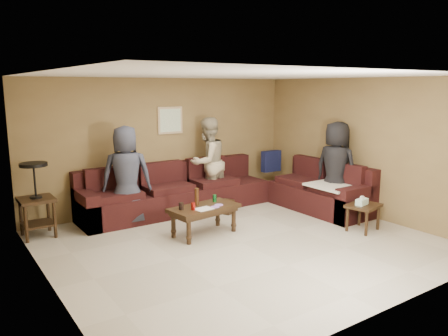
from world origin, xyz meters
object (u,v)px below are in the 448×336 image
Objects in this scene: waste_bin at (227,207)px; person_right at (336,168)px; side_table_right at (363,208)px; sectional_sofa at (229,194)px; person_middle at (208,162)px; end_table_left at (36,198)px; person_left at (127,175)px; coffee_table at (204,211)px.

waste_bin is 0.15× the size of person_right.
person_right is at bearing 66.98° from side_table_right.
sectional_sofa is at bearing 118.35° from side_table_right.
sectional_sofa is 0.25m from waste_bin.
sectional_sofa is 2.65× the size of person_middle.
end_table_left is (-3.31, 0.52, 0.29)m from sectional_sofa.
person_left is 0.97× the size of person_middle.
person_right reaches higher than coffee_table.
sectional_sofa reaches higher than coffee_table.
coffee_table is 2.73m from person_right.
coffee_table is at bearing -141.95° from waste_bin.
person_left is 3.79m from person_right.
coffee_table is 1.80m from person_middle.
person_left is at bearing 123.45° from coffee_table.
person_middle is at bearing 101.44° from sectional_sofa.
coffee_table is at bearing -141.54° from sectional_sofa.
person_right is at bearing -19.34° from end_table_left.
sectional_sofa is 3.97× the size of coffee_table.
person_right is (1.70, -1.76, -0.02)m from person_middle.
end_table_left is 3.29m from waste_bin.
person_middle reaches higher than side_table_right.
coffee_table is (-1.09, -0.86, 0.07)m from sectional_sofa.
person_left is at bearing 169.82° from sectional_sofa.
end_table_left is 5.19m from person_right.
person_left is (-3.05, 2.51, 0.47)m from side_table_right.
person_middle is (0.97, 1.43, 0.48)m from coffee_table.
end_table_left is 3.20m from person_middle.
person_middle is (3.19, 0.04, 0.26)m from end_table_left.
person_left reaches higher than coffee_table.
person_left is at bearing 54.18° from person_right.
side_table_right is at bearing 100.34° from person_middle.
end_table_left is 0.69× the size of person_right.
side_table_right is at bearing -31.01° from end_table_left.
end_table_left is 1.45m from person_left.
person_middle reaches higher than person_right.
coffee_table is 0.67× the size of person_middle.
side_table_right is at bearing 145.00° from person_right.
person_middle is at bearing -150.32° from person_left.
person_right is at bearing 178.56° from person_left.
coffee_table is 4.57× the size of waste_bin.
side_table_right is 3.06m from person_middle.
person_left is (-1.88, 0.34, 0.53)m from sectional_sofa.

